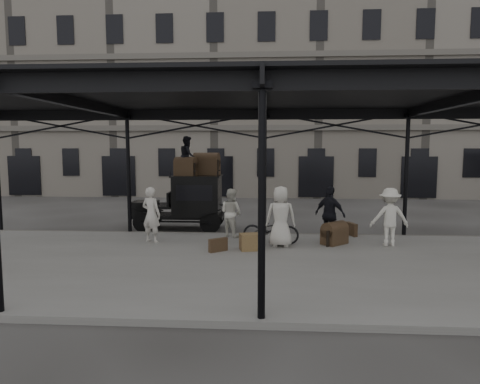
% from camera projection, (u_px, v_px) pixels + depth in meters
% --- Properties ---
extents(ground, '(120.00, 120.00, 0.00)m').
position_uv_depth(ground, '(264.00, 250.00, 13.65)').
color(ground, '#383533').
rests_on(ground, ground).
extents(platform, '(28.00, 8.00, 0.15)m').
position_uv_depth(platform, '(263.00, 265.00, 11.66)').
color(platform, slate).
rests_on(platform, ground).
extents(canopy, '(22.50, 9.00, 4.74)m').
position_uv_depth(canopy, '(264.00, 98.00, 11.46)').
color(canopy, black).
rests_on(canopy, ground).
extents(building_frontage, '(64.00, 8.00, 14.00)m').
position_uv_depth(building_frontage, '(266.00, 95.00, 30.78)').
color(building_frontage, slate).
rests_on(building_frontage, ground).
extents(taxi, '(3.65, 1.55, 2.18)m').
position_uv_depth(taxi, '(189.00, 200.00, 16.97)').
color(taxi, black).
rests_on(taxi, ground).
extents(porter_left, '(0.78, 0.65, 1.84)m').
position_uv_depth(porter_left, '(151.00, 215.00, 14.05)').
color(porter_left, beige).
rests_on(porter_left, platform).
extents(porter_midleft, '(1.04, 1.01, 1.69)m').
position_uv_depth(porter_midleft, '(231.00, 213.00, 14.97)').
color(porter_midleft, silver).
rests_on(porter_midleft, platform).
extents(porter_centre, '(0.94, 0.61, 1.92)m').
position_uv_depth(porter_centre, '(281.00, 216.00, 13.44)').
color(porter_centre, beige).
rests_on(porter_centre, platform).
extents(porter_official, '(1.13, 1.04, 1.86)m').
position_uv_depth(porter_official, '(330.00, 214.00, 14.03)').
color(porter_official, black).
rests_on(porter_official, platform).
extents(porter_right, '(1.20, 0.70, 1.85)m').
position_uv_depth(porter_right, '(390.00, 217.00, 13.56)').
color(porter_right, silver).
rests_on(porter_right, platform).
extents(bicycle, '(1.88, 0.85, 0.95)m').
position_uv_depth(bicycle, '(271.00, 229.00, 13.86)').
color(bicycle, black).
rests_on(bicycle, platform).
extents(porter_roof, '(0.69, 0.83, 1.53)m').
position_uv_depth(porter_roof, '(188.00, 156.00, 16.70)').
color(porter_roof, black).
rests_on(porter_roof, taxi).
extents(steamer_trunk_roof_near, '(0.93, 0.69, 0.61)m').
position_uv_depth(steamer_trunk_roof_near, '(186.00, 168.00, 16.60)').
color(steamer_trunk_roof_near, '#463320').
rests_on(steamer_trunk_roof_near, taxi).
extents(steamer_trunk_roof_far, '(1.07, 0.74, 0.73)m').
position_uv_depth(steamer_trunk_roof_far, '(207.00, 166.00, 16.99)').
color(steamer_trunk_roof_far, '#463320').
rests_on(steamer_trunk_roof_far, taxi).
extents(steamer_trunk_platform, '(0.96, 0.94, 0.61)m').
position_uv_depth(steamer_trunk_platform, '(334.00, 235.00, 13.85)').
color(steamer_trunk_platform, '#463320').
rests_on(steamer_trunk_platform, platform).
extents(wicker_hamper, '(0.69, 0.58, 0.50)m').
position_uv_depth(wicker_hamper, '(250.00, 242.00, 13.04)').
color(wicker_hamper, olive).
rests_on(wicker_hamper, platform).
extents(suitcase_upright, '(0.34, 0.62, 0.45)m').
position_uv_depth(suitcase_upright, '(351.00, 229.00, 15.20)').
color(suitcase_upright, '#463320').
rests_on(suitcase_upright, platform).
extents(suitcase_flat, '(0.57, 0.48, 0.40)m').
position_uv_depth(suitcase_flat, '(218.00, 245.00, 12.86)').
color(suitcase_flat, '#463320').
rests_on(suitcase_flat, platform).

